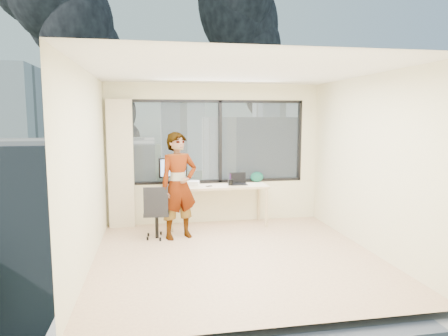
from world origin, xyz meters
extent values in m
cube|color=beige|center=(0.00, 0.00, 0.00)|extent=(4.00, 4.00, 0.01)
cube|color=white|center=(0.00, 0.00, 2.60)|extent=(4.00, 4.00, 0.01)
cube|color=beige|center=(0.00, -2.00, 1.30)|extent=(4.00, 0.01, 2.60)
cube|color=beige|center=(-2.00, 0.00, 1.30)|extent=(0.01, 4.00, 2.60)
cube|color=beige|center=(2.00, 0.00, 1.30)|extent=(0.01, 4.00, 2.60)
cube|color=beige|center=(-1.72, 1.88, 1.15)|extent=(0.45, 0.14, 2.30)
cube|color=tan|center=(0.00, 1.66, 0.38)|extent=(1.80, 0.60, 0.75)
imported|color=#2D2D33|center=(-0.75, 1.03, 0.87)|extent=(0.74, 0.61, 1.74)
cube|color=white|center=(-0.47, 1.84, 0.79)|extent=(0.34, 0.31, 0.07)
cube|color=black|center=(-0.17, 1.58, 0.76)|extent=(0.12, 0.08, 0.01)
cylinder|color=black|center=(0.23, 1.64, 0.81)|extent=(0.11, 0.11, 0.11)
ellipsoid|color=#0B4435|center=(0.80, 1.89, 0.85)|extent=(0.25, 0.13, 0.20)
cube|color=#515B3D|center=(0.00, 120.00, -14.00)|extent=(400.00, 400.00, 0.04)
cube|color=beige|center=(-9.00, 30.00, -7.00)|extent=(16.00, 12.00, 14.00)
cube|color=white|center=(12.00, 38.00, -6.00)|extent=(14.00, 13.00, 16.00)
cube|color=silver|center=(-35.00, 95.00, 0.00)|extent=(14.00, 14.00, 28.00)
cube|color=silver|center=(8.00, 120.00, 1.00)|extent=(13.00, 13.00, 30.00)
cube|color=silver|center=(45.00, 140.00, -1.00)|extent=(15.00, 15.00, 26.00)
ellipsoid|color=slate|center=(100.00, 320.00, -14.00)|extent=(300.00, 220.00, 96.00)
camera|label=1|loc=(-1.15, -5.41, 1.98)|focal=31.98mm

